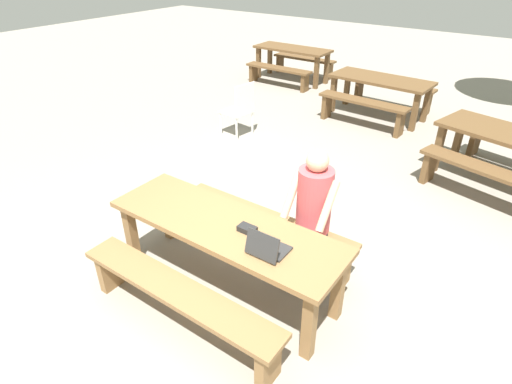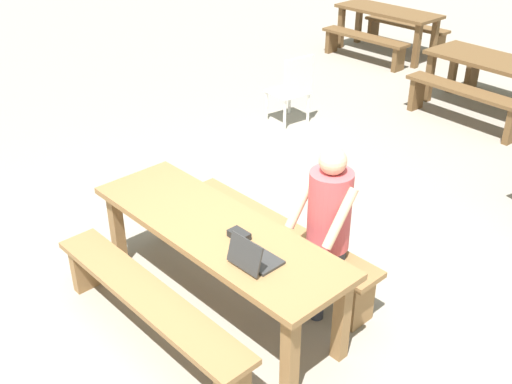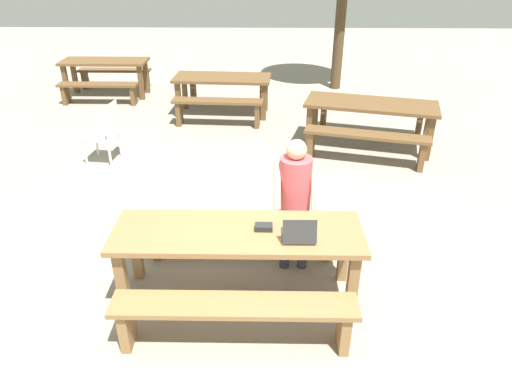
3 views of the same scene
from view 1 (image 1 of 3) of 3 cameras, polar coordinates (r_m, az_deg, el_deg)
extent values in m
plane|color=gray|center=(4.09, -3.92, -12.57)|extent=(30.00, 30.00, 0.00)
cube|color=olive|center=(3.65, -4.30, -4.62)|extent=(2.20, 0.70, 0.05)
cube|color=olive|center=(4.33, -16.62, -5.46)|extent=(0.09, 0.09, 0.67)
cube|color=olive|center=(3.32, 7.25, -17.57)|extent=(0.09, 0.09, 0.67)
cube|color=olive|center=(4.58, -11.91, -2.54)|extent=(0.09, 0.09, 0.67)
cube|color=olive|center=(3.65, 11.14, -12.58)|extent=(0.09, 0.09, 0.67)
cube|color=olive|center=(3.48, -10.72, -13.05)|extent=(1.96, 0.30, 0.05)
cube|color=olive|center=(4.17, -19.18, -9.91)|extent=(0.08, 0.24, 0.40)
cube|color=olive|center=(3.25, 1.68, -22.35)|extent=(0.08, 0.24, 0.40)
cube|color=olive|center=(4.21, 1.16, -3.64)|extent=(1.96, 0.30, 0.05)
cube|color=olive|center=(4.80, -7.60, -2.37)|extent=(0.08, 0.24, 0.40)
cube|color=olive|center=(4.03, 11.71, -10.28)|extent=(0.08, 0.24, 0.40)
cube|color=#2D2D2D|center=(3.34, 2.07, -7.68)|extent=(0.29, 0.21, 0.02)
cube|color=#2D2D2D|center=(3.18, 0.82, -7.34)|extent=(0.28, 0.07, 0.20)
cube|color=black|center=(3.19, 0.88, -7.26)|extent=(0.26, 0.06, 0.18)
cube|color=black|center=(3.52, -1.21, -5.06)|extent=(0.15, 0.10, 0.05)
cylinder|color=#333847|center=(4.02, 4.96, -9.23)|extent=(0.10, 0.10, 0.45)
cylinder|color=#333847|center=(3.96, 7.23, -10.16)|extent=(0.10, 0.10, 0.45)
cube|color=#333847|center=(3.89, 6.96, -6.03)|extent=(0.28, 0.28, 0.12)
cylinder|color=#C64C51|center=(3.77, 7.95, -1.14)|extent=(0.32, 0.32, 0.61)
cylinder|color=#DBAD89|center=(3.73, 4.89, -0.25)|extent=(0.07, 0.32, 0.41)
cylinder|color=#DBAD89|center=(3.60, 9.75, -1.94)|extent=(0.07, 0.32, 0.41)
sphere|color=#DBAD89|center=(3.58, 8.40, 4.21)|extent=(0.20, 0.20, 0.20)
cube|color=white|center=(7.10, -2.72, 10.92)|extent=(0.49, 0.49, 0.02)
cube|color=white|center=(6.88, -1.50, 12.52)|extent=(0.08, 0.44, 0.49)
cylinder|color=white|center=(7.42, -2.69, 10.16)|extent=(0.04, 0.04, 0.38)
cylinder|color=white|center=(7.18, -4.85, 9.34)|extent=(0.04, 0.04, 0.38)
cylinder|color=white|center=(7.18, -0.50, 9.45)|extent=(0.04, 0.04, 0.38)
cylinder|color=white|center=(6.92, -2.67, 8.59)|extent=(0.04, 0.04, 0.38)
cube|color=brown|center=(10.15, 5.00, 18.87)|extent=(1.76, 0.70, 0.05)
cube|color=brown|center=(10.44, 0.35, 17.21)|extent=(0.09, 0.09, 0.70)
cube|color=brown|center=(9.66, 8.23, 15.78)|extent=(0.09, 0.09, 0.70)
cube|color=brown|center=(10.83, 1.90, 17.69)|extent=(0.09, 0.09, 0.70)
cube|color=brown|center=(10.08, 9.59, 16.30)|extent=(0.09, 0.09, 0.70)
cube|color=brown|center=(9.74, 3.07, 16.48)|extent=(1.59, 0.31, 0.05)
cube|color=brown|center=(10.17, -0.36, 15.90)|extent=(0.08, 0.24, 0.38)
cube|color=brown|center=(9.46, 6.67, 14.55)|extent=(0.08, 0.24, 0.38)
cube|color=brown|center=(10.70, 6.60, 17.64)|extent=(1.59, 0.31, 0.05)
cube|color=brown|center=(11.10, 3.29, 17.12)|extent=(0.08, 0.24, 0.38)
cube|color=brown|center=(10.45, 9.94, 15.86)|extent=(0.08, 0.24, 0.38)
cube|color=brown|center=(8.11, 16.70, 14.48)|extent=(1.82, 0.86, 0.05)
cube|color=brown|center=(8.29, 10.46, 12.97)|extent=(0.10, 0.10, 0.67)
cube|color=brown|center=(7.71, 20.82, 10.13)|extent=(0.10, 0.10, 0.67)
cube|color=brown|center=(8.77, 12.30, 13.75)|extent=(0.10, 0.10, 0.67)
cube|color=brown|center=(8.22, 22.19, 11.07)|extent=(0.10, 0.10, 0.67)
cube|color=brown|center=(7.61, 14.40, 11.87)|extent=(1.62, 0.40, 0.05)
cube|color=brown|center=(7.98, 9.60, 11.45)|extent=(0.09, 0.24, 0.43)
cube|color=brown|center=(7.45, 19.02, 8.77)|extent=(0.09, 0.24, 0.43)
cube|color=brown|center=(8.76, 18.24, 13.76)|extent=(1.62, 0.40, 0.05)
cube|color=brown|center=(9.08, 13.86, 13.38)|extent=(0.09, 0.24, 0.43)
cube|color=brown|center=(8.62, 22.29, 11.06)|extent=(0.09, 0.24, 0.43)
cube|color=brown|center=(6.39, 23.58, 5.47)|extent=(0.11, 0.11, 0.69)
cube|color=brown|center=(6.88, 25.88, 6.67)|extent=(0.11, 0.11, 0.69)
cube|color=brown|center=(5.74, 29.78, 2.30)|extent=(1.82, 0.74, 0.05)
cube|color=brown|center=(6.10, 22.49, 3.19)|extent=(0.14, 0.25, 0.43)
cube|color=brown|center=(7.21, 27.66, 6.15)|extent=(0.14, 0.25, 0.43)
camera|label=2|loc=(1.01, 131.40, -3.01)|focal=42.82mm
camera|label=3|loc=(2.07, -90.99, 4.57)|focal=32.71mm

